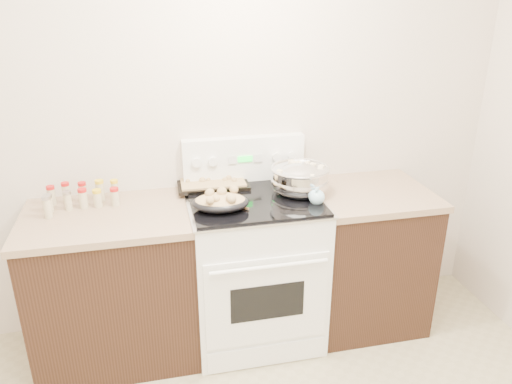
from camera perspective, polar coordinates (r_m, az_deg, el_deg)
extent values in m
cube|color=beige|center=(3.05, -8.21, 8.40)|extent=(4.00, 0.05, 2.70)
cube|color=black|center=(3.09, -15.74, -10.55)|extent=(0.90, 0.64, 0.88)
cube|color=brown|center=(2.87, -16.69, -2.79)|extent=(0.93, 0.67, 0.04)
cube|color=black|center=(3.34, 12.19, -7.48)|extent=(0.70, 0.64, 0.88)
cube|color=brown|center=(3.14, 12.86, -0.17)|extent=(0.73, 0.67, 0.04)
cube|color=white|center=(3.11, -0.21, -8.90)|extent=(0.76, 0.66, 0.92)
cube|color=white|center=(2.84, 1.30, -12.42)|extent=(0.70, 0.01, 0.55)
cube|color=black|center=(2.83, 1.34, -12.50)|extent=(0.42, 0.01, 0.22)
cylinder|color=white|center=(2.67, 1.55, -8.56)|extent=(0.65, 0.02, 0.02)
cube|color=white|center=(3.07, 1.23, -18.16)|extent=(0.70, 0.01, 0.14)
cube|color=silver|center=(2.89, -0.22, -0.99)|extent=(0.78, 0.68, 0.01)
cube|color=black|center=(2.89, -0.22, -0.77)|extent=(0.74, 0.64, 0.01)
cube|color=white|center=(3.11, -1.40, 3.79)|extent=(0.76, 0.07, 0.28)
cylinder|color=white|center=(3.02, -6.83, 3.35)|extent=(0.06, 0.02, 0.06)
cylinder|color=white|center=(3.03, -4.95, 3.49)|extent=(0.06, 0.02, 0.06)
cylinder|color=white|center=(3.10, 2.40, 4.03)|extent=(0.06, 0.02, 0.06)
cylinder|color=white|center=(3.13, 4.17, 4.15)|extent=(0.06, 0.02, 0.06)
cube|color=#19E533|center=(3.06, -1.25, 3.79)|extent=(0.09, 0.00, 0.04)
cube|color=silver|center=(3.05, -2.72, 3.68)|extent=(0.05, 0.00, 0.05)
cube|color=silver|center=(3.08, 0.22, 3.89)|extent=(0.05, 0.00, 0.05)
ellipsoid|color=silver|center=(2.95, 5.01, 1.21)|extent=(0.42, 0.42, 0.21)
cylinder|color=silver|center=(2.98, 4.97, 0.09)|extent=(0.19, 0.19, 0.01)
torus|color=silver|center=(2.92, 5.06, 2.71)|extent=(0.35, 0.35, 0.02)
cylinder|color=silver|center=(2.94, 5.02, 1.62)|extent=(0.33, 0.33, 0.11)
cylinder|color=brown|center=(2.93, 5.05, 2.49)|extent=(0.31, 0.31, 0.00)
cube|color=beige|center=(3.03, 5.91, 3.29)|extent=(0.03, 0.03, 0.02)
cube|color=beige|center=(3.02, 4.52, 3.25)|extent=(0.03, 0.03, 0.02)
cube|color=beige|center=(2.97, 7.47, 2.80)|extent=(0.04, 0.04, 0.03)
cube|color=beige|center=(3.00, 6.51, 3.04)|extent=(0.04, 0.04, 0.03)
cube|color=beige|center=(3.01, 4.35, 3.21)|extent=(0.04, 0.04, 0.03)
cube|color=beige|center=(2.82, 6.45, 1.80)|extent=(0.03, 0.03, 0.02)
cube|color=beige|center=(3.04, 4.88, 3.35)|extent=(0.03, 0.03, 0.02)
cube|color=beige|center=(3.02, 5.03, 3.24)|extent=(0.03, 0.03, 0.03)
cube|color=beige|center=(2.87, 2.71, 2.26)|extent=(0.04, 0.04, 0.03)
cube|color=beige|center=(3.04, 4.07, 3.38)|extent=(0.04, 0.04, 0.03)
cube|color=beige|center=(2.87, 5.47, 2.16)|extent=(0.03, 0.03, 0.02)
ellipsoid|color=black|center=(2.73, -4.11, -1.24)|extent=(0.34, 0.26, 0.08)
ellipsoid|color=tan|center=(2.72, -4.12, -1.01)|extent=(0.31, 0.23, 0.06)
sphere|color=tan|center=(2.66, -4.56, -0.80)|extent=(0.04, 0.04, 0.04)
sphere|color=tan|center=(2.78, -2.53, 0.30)|extent=(0.05, 0.05, 0.05)
sphere|color=tan|center=(2.66, -2.97, -0.68)|extent=(0.05, 0.05, 0.05)
sphere|color=tan|center=(2.75, -5.27, -0.04)|extent=(0.05, 0.05, 0.05)
sphere|color=tan|center=(2.74, -3.92, 0.03)|extent=(0.05, 0.05, 0.05)
sphere|color=tan|center=(2.65, -2.82, -0.80)|extent=(0.05, 0.05, 0.05)
sphere|color=tan|center=(2.74, -5.35, -0.15)|extent=(0.05, 0.05, 0.05)
sphere|color=tan|center=(2.64, -5.29, -0.95)|extent=(0.05, 0.05, 0.05)
cube|color=black|center=(3.09, -4.99, 1.04)|extent=(0.44, 0.31, 0.02)
cube|color=tan|center=(3.09, -5.00, 1.25)|extent=(0.39, 0.27, 0.02)
sphere|color=tan|center=(3.11, -7.07, 1.60)|extent=(0.03, 0.03, 0.03)
sphere|color=tan|center=(3.15, -3.11, 1.99)|extent=(0.04, 0.04, 0.04)
sphere|color=tan|center=(3.18, -3.35, 2.21)|extent=(0.05, 0.05, 0.05)
sphere|color=tan|center=(3.08, -5.48, 1.42)|extent=(0.03, 0.03, 0.03)
sphere|color=tan|center=(3.13, -4.49, 1.78)|extent=(0.04, 0.04, 0.04)
sphere|color=tan|center=(3.08, -6.17, 1.33)|extent=(0.04, 0.04, 0.04)
sphere|color=tan|center=(3.07, -7.82, 1.32)|extent=(0.03, 0.03, 0.03)
sphere|color=tan|center=(3.07, -3.60, 1.42)|extent=(0.03, 0.03, 0.03)
sphere|color=tan|center=(3.09, -3.16, 1.62)|extent=(0.04, 0.04, 0.04)
sphere|color=tan|center=(3.06, -2.50, 1.36)|extent=(0.03, 0.03, 0.03)
cylinder|color=#976C45|center=(2.80, -3.19, -1.31)|extent=(0.20, 0.20, 0.01)
sphere|color=#976C45|center=(2.71, -4.52, -2.02)|extent=(0.04, 0.04, 0.04)
sphere|color=#9ED2EC|center=(2.83, 6.97, -0.59)|extent=(0.09, 0.09, 0.09)
cylinder|color=#9ED2EC|center=(2.92, 7.41, 0.71)|extent=(0.16, 0.26, 0.08)
cylinder|color=#BFB28C|center=(3.07, -22.31, -0.52)|extent=(0.04, 0.04, 0.10)
cylinder|color=#B21414|center=(3.05, -22.47, 0.47)|extent=(0.05, 0.05, 0.02)
cylinder|color=#BFB28C|center=(3.05, -20.83, -0.27)|extent=(0.04, 0.04, 0.11)
cylinder|color=#B21414|center=(3.03, -21.00, 0.86)|extent=(0.05, 0.05, 0.02)
cylinder|color=#BFB28C|center=(3.03, -19.15, -0.20)|extent=(0.04, 0.04, 0.11)
cylinder|color=#B21414|center=(3.01, -19.29, 0.89)|extent=(0.05, 0.05, 0.02)
cylinder|color=#BFB28C|center=(3.03, -17.36, 0.01)|extent=(0.05, 0.05, 0.11)
cylinder|color=gold|center=(3.00, -17.50, 1.14)|extent=(0.05, 0.05, 0.02)
cylinder|color=#BFB28C|center=(3.03, -15.81, 0.12)|extent=(0.04, 0.04, 0.10)
cylinder|color=gold|center=(3.00, -15.92, 1.18)|extent=(0.04, 0.04, 0.02)
cylinder|color=#BFB28C|center=(2.98, -22.59, -1.34)|extent=(0.04, 0.04, 0.09)
cylinder|color=#B2B2B7|center=(2.96, -22.74, -0.42)|extent=(0.05, 0.05, 0.02)
cylinder|color=#BFB28C|center=(2.97, -20.68, -1.06)|extent=(0.04, 0.04, 0.09)
cylinder|color=#B2B2B7|center=(2.95, -20.82, -0.07)|extent=(0.04, 0.04, 0.02)
cylinder|color=#BFB28C|center=(2.96, -19.13, -0.86)|extent=(0.05, 0.05, 0.10)
cylinder|color=#B21414|center=(2.94, -19.28, 0.19)|extent=(0.05, 0.05, 0.02)
cylinder|color=#BFB28C|center=(2.95, -17.63, -0.84)|extent=(0.05, 0.05, 0.09)
cylinder|color=gold|center=(2.93, -17.75, 0.09)|extent=(0.05, 0.05, 0.02)
cylinder|color=#BFB28C|center=(2.94, -15.81, -0.68)|extent=(0.05, 0.05, 0.09)
cylinder|color=#B21414|center=(2.92, -15.92, 0.29)|extent=(0.05, 0.05, 0.02)
cylinder|color=#BFB28C|center=(2.90, -22.71, -1.75)|extent=(0.04, 0.04, 0.11)
cylinder|color=#B2B2B7|center=(2.88, -22.90, -0.61)|extent=(0.05, 0.05, 0.02)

